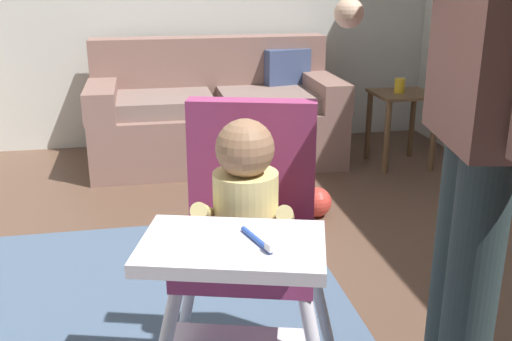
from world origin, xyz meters
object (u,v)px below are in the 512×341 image
(high_chair, at_px, (247,221))
(sippy_cup, at_px, (400,86))
(adult_standing, at_px, (482,121))
(side_table, at_px, (401,112))
(couch, at_px, (216,115))
(toy_ball_second, at_px, (317,202))

(high_chair, relative_size, sippy_cup, 9.92)
(adult_standing, distance_m, side_table, 2.73)
(side_table, bearing_deg, high_chair, -122.70)
(high_chair, distance_m, side_table, 2.84)
(high_chair, distance_m, adult_standing, 0.65)
(high_chair, relative_size, adult_standing, 0.58)
(couch, xyz_separation_m, adult_standing, (0.32, -2.87, 0.63))
(couch, bearing_deg, adult_standing, 6.39)
(high_chair, bearing_deg, couch, -169.37)
(couch, relative_size, side_table, 3.39)
(couch, height_order, toy_ball_second, couch)
(toy_ball_second, relative_size, side_table, 0.33)
(side_table, distance_m, sippy_cup, 0.19)
(high_chair, distance_m, sippy_cup, 2.81)
(adult_standing, distance_m, toy_ball_second, 1.90)
(couch, bearing_deg, side_table, 73.31)
(high_chair, height_order, side_table, high_chair)
(adult_standing, relative_size, side_table, 3.27)
(couch, relative_size, toy_ball_second, 10.39)
(side_table, bearing_deg, toy_ball_second, -136.18)
(high_chair, bearing_deg, toy_ball_second, 172.63)
(adult_standing, height_order, side_table, adult_standing)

